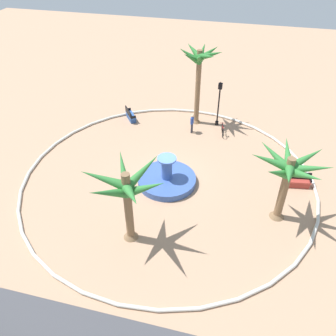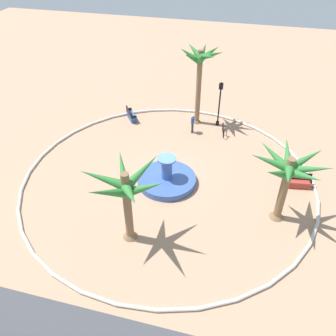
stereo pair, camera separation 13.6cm
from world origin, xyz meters
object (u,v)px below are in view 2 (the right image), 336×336
Objects in this scene: fountain at (167,179)px; bench_east at (131,116)px; lamppost at (220,100)px; palm_tree_mid_plaza at (200,65)px; person_cyclist_helmet at (193,123)px; palm_tree_by_curb at (126,190)px; bench_west at (298,183)px; palm_tree_near_fountain at (288,172)px; bicycle_red_frame at (223,130)px.

fountain reaches higher than bench_east.
lamppost is (-7.37, -0.97, 1.92)m from bench_east.
person_cyclist_helmet is (0.08, 1.71, -4.17)m from palm_tree_mid_plaza.
lamppost is (-3.01, -13.62, -1.24)m from palm_tree_by_curb.
bench_west is (-8.01, 6.69, -4.73)m from palm_tree_mid_plaza.
palm_tree_near_fountain is 2.69× the size of bicycle_red_frame.
fountain is 6.10m from palm_tree_by_curb.
lamppost reaches higher than bench_west.
person_cyclist_helmet is at bearing 9.09° from bicycle_red_frame.
palm_tree_near_fountain is at bearing 129.35° from person_cyclist_helmet.
lamppost is at bearing -104.66° from fountain.
palm_tree_mid_plaza is 3.80× the size of bicycle_red_frame.
bench_east and bench_west have the same top height.
palm_tree_near_fountain is 2.88× the size of bench_east.
palm_tree_mid_plaza is 3.99× the size of person_cyclist_helmet.
palm_tree_by_curb is (7.94, 3.62, 0.03)m from palm_tree_near_fountain.
bench_east is at bearing -8.07° from person_cyclist_helmet.
palm_tree_by_curb is 13.17m from bicycle_red_frame.
person_cyclist_helmet is (1.83, 1.75, -1.36)m from lamppost.
palm_tree_mid_plaza is at bearing -39.85° from bench_west.
palm_tree_by_curb reaches higher than fountain.
palm_tree_near_fountain is at bearing 116.41° from bicycle_red_frame.
palm_tree_by_curb is 11.98m from bench_west.
bench_west is 9.40m from lamppost.
palm_tree_near_fountain is 11.23m from lamppost.
palm_tree_by_curb reaches higher than bicycle_red_frame.
palm_tree_by_curb is 14.01m from lamppost.
palm_tree_by_curb is 3.02× the size of bench_east.
bench_west is 1.02× the size of person_cyclist_helmet.
palm_tree_near_fountain is at bearing 168.04° from fountain.
bench_east is at bearing -2.79° from bicycle_red_frame.
person_cyclist_helmet is (8.10, -4.98, 0.56)m from bench_west.
palm_tree_mid_plaza is (-0.47, -8.44, 4.77)m from fountain.
fountain is 2.45× the size of bench_east.
palm_tree_near_fountain is 2.76× the size of bench_west.
bench_east is 14.80m from bench_west.
palm_tree_by_curb is at bearing 84.34° from person_cyclist_helmet.
palm_tree_by_curb reaches higher than lamppost.
person_cyclist_helmet is at bearing -93.32° from fountain.
bench_east is at bearing -36.30° from palm_tree_near_fountain.
fountain is 8.99m from lamppost.
lamppost is at bearing -102.45° from palm_tree_by_curb.
palm_tree_mid_plaza reaches higher than lamppost.
person_cyclist_helmet is (-1.18, -11.87, -2.60)m from palm_tree_by_curb.
bench_west is at bearing -168.32° from fountain.
palm_tree_by_curb reaches higher than bench_east.
bench_west is at bearing 140.15° from palm_tree_mid_plaza.
lamppost is at bearing -64.75° from bicycle_red_frame.
palm_tree_near_fountain is 8.73m from palm_tree_by_curb.
bicycle_red_frame is (-3.65, -12.27, -3.13)m from palm_tree_by_curb.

